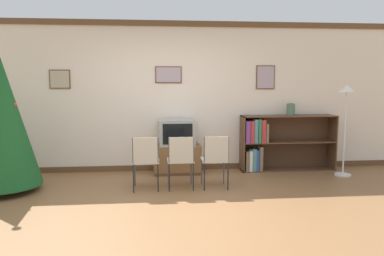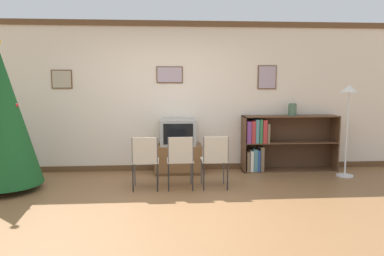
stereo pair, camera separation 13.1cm
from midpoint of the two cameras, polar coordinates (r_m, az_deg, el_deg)
name	(u,v)px [view 1 (the left image)]	position (r m, az deg, el deg)	size (l,w,h in m)	color
ground_plane	(170,208)	(4.97, -4.08, -12.09)	(24.00, 24.00, 0.00)	brown
wall_back	(165,97)	(6.85, -4.65, 4.76)	(9.12, 0.11, 2.70)	silver
christmas_tree	(1,117)	(6.15, -27.70, 1.52)	(1.08, 1.08, 2.25)	maroon
tv_console	(177,159)	(6.69, -2.86, -4.74)	(0.83, 0.46, 0.51)	brown
television	(177,132)	(6.61, -2.88, -0.66)	(0.62, 0.45, 0.45)	#9E9E99
folding_chair_left	(146,160)	(5.65, -7.73, -4.80)	(0.40, 0.40, 0.82)	#BCB29E
folding_chair_center	(181,159)	(5.65, -2.38, -4.73)	(0.40, 0.40, 0.82)	#BCB29E
folding_chair_right	(215,158)	(5.70, 2.93, -4.63)	(0.40, 0.40, 0.82)	#BCB29E
bookshelf	(271,143)	(7.01, 11.47, -2.27)	(1.73, 0.36, 1.01)	brown
vase	(291,109)	(7.03, 14.29, 2.79)	(0.15, 0.15, 0.22)	#47664C
standing_lamp	(346,106)	(6.89, 21.93, 3.07)	(0.28, 0.28, 1.57)	silver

